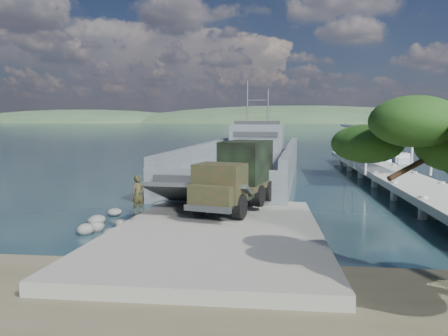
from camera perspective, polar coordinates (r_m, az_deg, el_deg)
ground at (r=22.94m, az=-0.50°, el=-8.27°), size 1400.00×1400.00×0.00m
boat_ramp at (r=21.91m, az=-0.80°, el=-8.30°), size 10.00×18.00×0.50m
shoreline_rocks at (r=24.88m, az=-14.81°, el=-7.31°), size 3.20×5.60×0.90m
distant_headlands at (r=583.99m, az=10.90°, el=5.79°), size 1000.00×240.00×48.00m
pier at (r=42.32m, az=20.40°, el=0.32°), size 6.40×44.00×6.10m
landing_craft at (r=44.87m, az=2.84°, el=0.20°), size 12.16×38.93×11.41m
military_truck at (r=26.34m, az=1.85°, el=-0.90°), size 4.68×8.83×3.93m
soldier at (r=23.32m, az=-11.11°, el=-4.35°), size 0.87×0.85×2.01m
sailboat_near at (r=56.52m, az=19.90°, el=0.49°), size 1.93×5.13×6.10m
sailboat_far at (r=63.31m, az=22.03°, el=1.08°), size 2.19×6.32×7.58m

